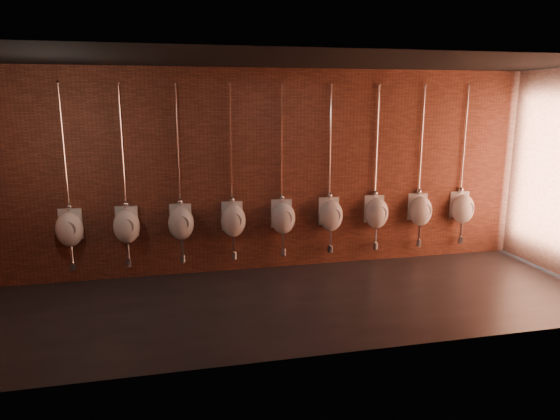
{
  "coord_description": "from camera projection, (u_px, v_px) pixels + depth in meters",
  "views": [
    {
      "loc": [
        -1.73,
        -6.23,
        2.71
      ],
      "look_at": [
        -0.12,
        0.9,
        1.1
      ],
      "focal_mm": 32.0,
      "sensor_mm": 36.0,
      "label": 1
    }
  ],
  "objects": [
    {
      "name": "urinal_4",
      "position": [
        283.0,
        217.0,
        8.0
      ],
      "size": [
        0.44,
        0.4,
        2.72
      ],
      "color": "white",
      "rests_on": "ground"
    },
    {
      "name": "ground",
      "position": [
        303.0,
        301.0,
        6.89
      ],
      "size": [
        8.5,
        8.5,
        0.0
      ],
      "primitive_type": "plane",
      "color": "black",
      "rests_on": "ground"
    },
    {
      "name": "urinal_7",
      "position": [
        420.0,
        210.0,
        8.52
      ],
      "size": [
        0.44,
        0.4,
        2.72
      ],
      "color": "white",
      "rests_on": "ground"
    },
    {
      "name": "urinal_2",
      "position": [
        181.0,
        222.0,
        7.66
      ],
      "size": [
        0.44,
        0.4,
        2.72
      ],
      "color": "white",
      "rests_on": "ground"
    },
    {
      "name": "urinal_3",
      "position": [
        233.0,
        220.0,
        7.83
      ],
      "size": [
        0.44,
        0.4,
        2.72
      ],
      "color": "white",
      "rests_on": "ground"
    },
    {
      "name": "room_shell",
      "position": [
        304.0,
        155.0,
        6.46
      ],
      "size": [
        8.54,
        3.04,
        3.22
      ],
      "color": "black",
      "rests_on": "ground"
    },
    {
      "name": "urinal_8",
      "position": [
        463.0,
        208.0,
        8.7
      ],
      "size": [
        0.44,
        0.4,
        2.72
      ],
      "color": "white",
      "rests_on": "ground"
    },
    {
      "name": "urinal_0",
      "position": [
        69.0,
        228.0,
        7.31
      ],
      "size": [
        0.44,
        0.4,
        2.72
      ],
      "color": "white",
      "rests_on": "ground"
    },
    {
      "name": "urinal_6",
      "position": [
        377.0,
        212.0,
        8.35
      ],
      "size": [
        0.44,
        0.4,
        2.72
      ],
      "color": "white",
      "rests_on": "ground"
    },
    {
      "name": "urinal_1",
      "position": [
        127.0,
        225.0,
        7.48
      ],
      "size": [
        0.44,
        0.4,
        2.72
      ],
      "color": "white",
      "rests_on": "ground"
    },
    {
      "name": "urinal_5",
      "position": [
        331.0,
        215.0,
        8.18
      ],
      "size": [
        0.44,
        0.4,
        2.72
      ],
      "color": "white",
      "rests_on": "ground"
    }
  ]
}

